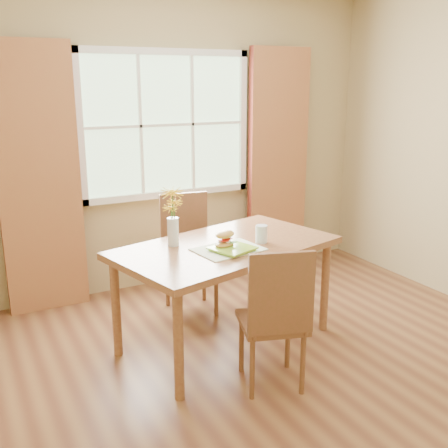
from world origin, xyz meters
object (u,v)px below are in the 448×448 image
water_glass (261,234)px  chair_far (188,247)px  croissant_sandwich (225,239)px  flower_vase (173,211)px  dining_table (226,255)px  chair_near (276,314)px

water_glass → chair_far: bearing=106.8°
chair_far → water_glass: bearing=-65.4°
croissant_sandwich → water_glass: (0.31, 0.02, -0.02)m
croissant_sandwich → flower_vase: bearing=119.6°
dining_table → croissant_sandwich: (-0.06, -0.10, 0.15)m
dining_table → chair_near: size_ratio=1.83×
chair_far → flower_vase: (-0.35, -0.55, 0.47)m
dining_table → water_glass: (0.25, -0.08, 0.14)m
water_glass → flower_vase: 0.66m
chair_far → flower_vase: size_ratio=2.37×
dining_table → chair_far: size_ratio=1.76×
croissant_sandwich → flower_vase: 0.41m
water_glass → flower_vase: size_ratio=0.31×
water_glass → flower_vase: flower_vase is taller
water_glass → dining_table: bearing=162.4°
chair_far → croissant_sandwich: size_ratio=5.39×
dining_table → croissant_sandwich: size_ratio=9.50×
croissant_sandwich → flower_vase: flower_vase is taller
croissant_sandwich → water_glass: size_ratio=1.43×
dining_table → chair_far: bearing=75.0°
water_glass → croissant_sandwich: bearing=-175.9°
croissant_sandwich → water_glass: croissant_sandwich is taller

